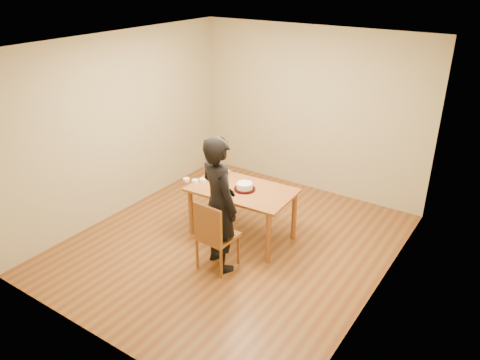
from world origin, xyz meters
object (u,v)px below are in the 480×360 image
Objects in this scene: dining_table at (242,190)px; dining_chair at (218,236)px; cake at (245,186)px; cake_plate at (245,189)px; person at (219,204)px.

dining_table is 0.84m from dining_chair.
dining_chair is 0.85m from cake.
cake_plate is 0.05m from cake.
person reaches higher than dining_table.
cake is at bearing -57.33° from person.
cake_plate is (0.04, -0.00, 0.03)m from dining_table.
cake_plate reaches higher than dining_table.
person is (0.11, -0.73, 0.12)m from cake_plate.
dining_table is 0.80× the size of person.
dining_table reaches higher than dining_chair.
dining_table is 0.09m from cake.
person is (0.11, -0.73, 0.07)m from cake.
cake is 0.12× the size of person.
cake reaches higher than cake_plate.
person is at bearing -81.76° from cake_plate.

